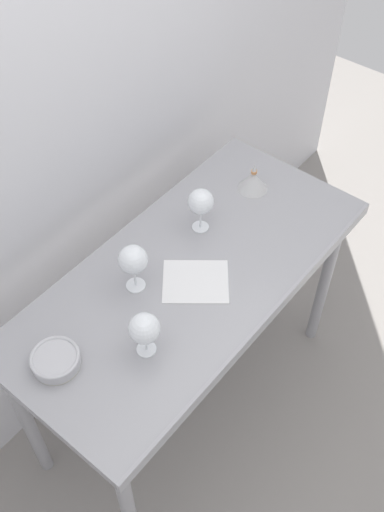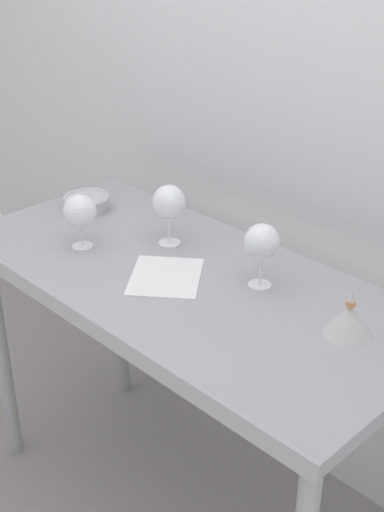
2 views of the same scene
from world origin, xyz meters
The scene contains 9 objects.
ground_plane centered at (0.00, 0.00, 0.00)m, with size 6.00×6.00×0.00m, color gray.
back_wall centered at (0.00, 0.49, 1.30)m, with size 3.80×0.04×2.60m, color silver.
steel_counter centered at (0.00, -0.01, 0.79)m, with size 1.40×0.65×0.90m.
wine_glass_far_right centered at (0.19, 0.10, 1.03)m, with size 0.09×0.09×0.18m.
wine_glass_near_left centered at (-0.33, -0.10, 1.01)m, with size 0.10×0.10×0.17m.
wine_glass_far_left centered at (-0.17, 0.10, 1.03)m, with size 0.10×0.10×0.19m.
tasting_sheet_upper centered at (-0.02, -0.05, 0.90)m, with size 0.19×0.23×0.00m, color white.
tasting_bowl centered at (-0.55, 0.08, 0.93)m, with size 0.15×0.15×0.05m.
decanter_funnel centered at (0.49, 0.07, 0.94)m, with size 0.12×0.12×0.12m.
Camera 2 is at (1.21, -1.16, 1.83)m, focal length 48.65 mm.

